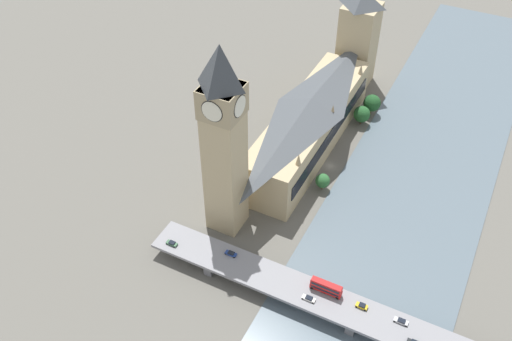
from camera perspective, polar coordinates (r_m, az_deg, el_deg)
ground_plane at (r=252.99m, az=7.40°, el=0.47°), size 600.00×600.00×0.00m
river_water at (r=247.37m, az=15.27°, el=-2.05°), size 61.02×360.00×0.30m
parliament_hall at (r=254.02m, az=5.38°, el=4.73°), size 22.38×95.08×26.62m
clock_tower at (r=198.06m, az=-3.24°, el=3.28°), size 13.66×13.66×79.16m
victoria_tower at (r=295.66m, az=10.17°, el=12.86°), size 16.99×16.99×54.88m
road_bridge at (r=197.09m, az=9.96°, el=-13.93°), size 154.04×13.48×6.00m
double_decker_bus_mid at (r=197.38m, az=7.03°, el=-11.50°), size 11.07×2.47×4.63m
car_northbound_lead at (r=196.96m, az=10.53°, el=-13.16°), size 3.99×1.90×1.49m
car_northbound_tail at (r=212.81m, az=-8.41°, el=-7.21°), size 4.27×1.83×1.36m
car_southbound_lead at (r=207.68m, az=-2.52°, el=-8.29°), size 4.34×1.84×1.22m
car_southbound_mid at (r=196.47m, az=5.30°, el=-12.61°), size 4.60×1.84×1.23m
car_southbound_extra at (r=196.38m, az=14.31°, el=-14.39°), size 4.73×1.89×1.24m
tree_embankment_near at (r=275.67m, az=10.54°, el=5.56°), size 7.91×7.91×9.66m
tree_embankment_mid at (r=238.48m, az=6.68°, el=-1.02°), size 6.08×6.08×7.72m
tree_embankment_far at (r=282.42m, az=11.52°, el=6.62°), size 8.35×8.35×10.80m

